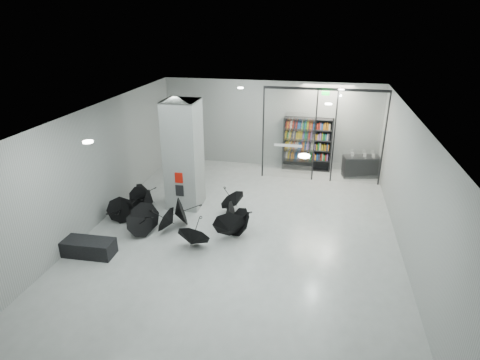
% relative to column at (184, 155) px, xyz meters
% --- Properties ---
extents(room, '(14.00, 14.02, 4.01)m').
position_rel_column_xyz_m(room, '(2.50, -2.00, 0.84)').
color(room, gray).
rests_on(room, ground).
extents(column, '(1.20, 1.20, 4.00)m').
position_rel_column_xyz_m(column, '(0.00, 0.00, 0.00)').
color(column, slate).
rests_on(column, ground).
extents(fire_cabinet, '(0.28, 0.04, 0.38)m').
position_rel_column_xyz_m(fire_cabinet, '(0.00, -0.62, -0.65)').
color(fire_cabinet, '#A50A07').
rests_on(fire_cabinet, column).
extents(info_panel, '(0.30, 0.03, 0.42)m').
position_rel_column_xyz_m(info_panel, '(0.00, -0.62, -1.15)').
color(info_panel, black).
rests_on(info_panel, column).
extents(exit_sign, '(0.30, 0.06, 0.15)m').
position_rel_column_xyz_m(exit_sign, '(4.90, 3.30, 1.82)').
color(exit_sign, '#0CE533').
rests_on(exit_sign, room).
extents(glass_partition, '(5.06, 0.08, 4.00)m').
position_rel_column_xyz_m(glass_partition, '(4.89, 3.50, 0.18)').
color(glass_partition, silver).
rests_on(glass_partition, ground).
extents(bench, '(1.56, 0.71, 0.49)m').
position_rel_column_xyz_m(bench, '(-1.75, -3.88, -1.75)').
color(bench, black).
rests_on(bench, ground).
extents(bookshelf, '(2.22, 0.46, 2.44)m').
position_rel_column_xyz_m(bookshelf, '(4.28, 4.75, -0.78)').
color(bookshelf, black).
rests_on(bookshelf, ground).
extents(shop_counter, '(1.66, 0.93, 0.94)m').
position_rel_column_xyz_m(shop_counter, '(6.71, 4.31, -1.53)').
color(shop_counter, black).
rests_on(shop_counter, ground).
extents(umbrella_cluster, '(5.62, 4.08, 1.25)m').
position_rel_column_xyz_m(umbrella_cluster, '(0.33, -1.70, -1.69)').
color(umbrella_cluster, black).
rests_on(umbrella_cluster, ground).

